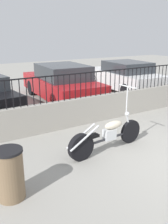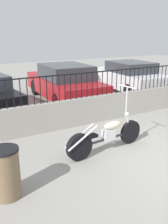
# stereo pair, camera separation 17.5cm
# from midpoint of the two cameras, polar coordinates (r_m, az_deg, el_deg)

# --- Properties ---
(low_wall) EXTENTS (10.53, 0.18, 0.80)m
(low_wall) POSITION_cam_midpoint_polar(r_m,az_deg,el_deg) (7.67, 3.65, 1.05)
(low_wall) COLOR #9E998E
(low_wall) RESTS_ON ground_plane
(fence_railing) EXTENTS (10.53, 0.04, 0.73)m
(fence_railing) POSITION_cam_midpoint_polar(r_m,az_deg,el_deg) (7.46, 3.78, 7.60)
(fence_railing) COLOR black
(fence_railing) RESTS_ON low_wall
(motorcycle_dark_grey) EXTENTS (2.10, 0.52, 1.45)m
(motorcycle_dark_grey) POSITION_cam_midpoint_polar(r_m,az_deg,el_deg) (5.61, 3.80, -5.59)
(motorcycle_dark_grey) COLOR black
(motorcycle_dark_grey) RESTS_ON ground_plane
(trash_bin) EXTENTS (0.46, 0.46, 0.86)m
(trash_bin) POSITION_cam_midpoint_polar(r_m,az_deg,el_deg) (4.28, -17.73, -13.39)
(trash_bin) COLOR brown
(trash_bin) RESTS_ON ground_plane
(car_red) EXTENTS (2.06, 4.59, 1.43)m
(car_red) POSITION_cam_midpoint_polar(r_m,az_deg,el_deg) (9.98, -5.71, 6.70)
(car_red) COLOR black
(car_red) RESTS_ON ground_plane
(car_white) EXTENTS (2.05, 4.21, 1.38)m
(car_white) POSITION_cam_midpoint_polar(r_m,az_deg,el_deg) (11.64, 8.79, 8.06)
(car_white) COLOR black
(car_white) RESTS_ON ground_plane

